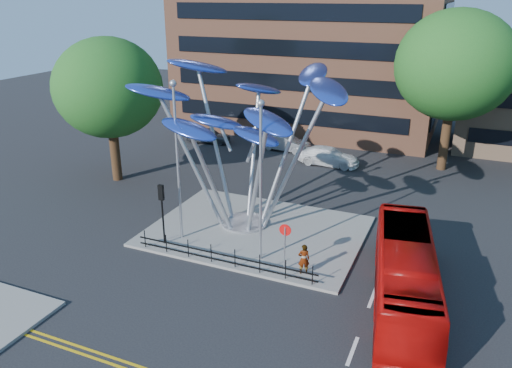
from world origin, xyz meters
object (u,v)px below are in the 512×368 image
at_px(street_lamp_left, 177,149).
at_px(pedestrian, 304,259).
at_px(tree_right, 455,66).
at_px(street_lamp_right, 261,168).
at_px(traffic_light_island, 162,202).
at_px(parked_car_mid, 286,143).
at_px(leaf_sculpture, 244,112).
at_px(parked_car_right, 329,156).
at_px(no_entry_sign_island, 285,239).
at_px(red_bus, 405,273).
at_px(parked_car_left, 208,135).
at_px(tree_left, 108,88).

distance_m(street_lamp_left, pedestrian, 8.76).
bearing_deg(street_lamp_left, pedestrian, -7.59).
xyz_separation_m(tree_right, street_lamp_right, (-7.50, -19.00, -2.94)).
xyz_separation_m(traffic_light_island, parked_car_mid, (0.02, 19.23, -1.90)).
bearing_deg(tree_right, traffic_light_island, -123.69).
xyz_separation_m(leaf_sculpture, parked_car_right, (1.59, 12.81, -6.15)).
xyz_separation_m(traffic_light_island, no_entry_sign_island, (7.00, 0.02, -0.80)).
bearing_deg(red_bus, street_lamp_left, 164.29).
relative_size(traffic_light_island, pedestrian, 2.17).
xyz_separation_m(leaf_sculpture, parked_car_left, (-10.35, 14.62, -6.18)).
height_order(traffic_light_island, parked_car_right, traffic_light_island).
height_order(tree_left, parked_car_left, tree_left).
xyz_separation_m(parked_car_left, parked_car_mid, (7.44, 0.43, 0.02)).
relative_size(traffic_light_island, no_entry_sign_island, 1.40).
xyz_separation_m(tree_left, parked_car_right, (13.52, 9.49, -6.08)).
relative_size(street_lamp_left, pedestrian, 5.58).
relative_size(street_lamp_right, parked_car_left, 2.04).
relative_size(tree_left, parked_car_mid, 2.37).
relative_size(street_lamp_right, pedestrian, 5.26).
bearing_deg(tree_left, parked_car_right, 35.06).
distance_m(street_lamp_left, street_lamp_right, 5.03).
relative_size(leaf_sculpture, parked_car_mid, 2.92).
relative_size(leaf_sculpture, traffic_light_island, 3.71).
relative_size(leaf_sculpture, parked_car_left, 3.13).
height_order(tree_right, no_entry_sign_island, tree_right).
bearing_deg(leaf_sculpture, street_lamp_left, -127.40).
xyz_separation_m(street_lamp_left, red_bus, (12.26, -1.27, -3.91)).
bearing_deg(street_lamp_left, red_bus, -5.90).
relative_size(no_entry_sign_island, pedestrian, 1.55).
distance_m(traffic_light_island, red_bus, 12.81).
distance_m(traffic_light_island, parked_car_left, 20.30).
bearing_deg(parked_car_right, red_bus, -152.93).
bearing_deg(traffic_light_island, parked_car_left, 111.53).
distance_m(tree_right, red_bus, 20.84).
bearing_deg(no_entry_sign_island, traffic_light_island, -179.87).
relative_size(tree_right, parked_car_right, 2.45).
bearing_deg(parked_car_right, leaf_sculpture, 174.48).
bearing_deg(leaf_sculpture, no_entry_sign_island, -45.67).
height_order(leaf_sculpture, parked_car_right, leaf_sculpture).
height_order(tree_right, pedestrian, tree_right).
relative_size(pedestrian, parked_car_right, 0.32).
relative_size(leaf_sculpture, no_entry_sign_island, 5.19).
distance_m(red_bus, parked_car_right, 19.14).
xyz_separation_m(tree_right, parked_car_mid, (-12.98, -0.27, -7.32)).
bearing_deg(pedestrian, no_entry_sign_island, -26.15).
height_order(street_lamp_right, no_entry_sign_island, street_lamp_right).
height_order(tree_left, leaf_sculpture, tree_left).
bearing_deg(tree_left, pedestrian, -23.81).
bearing_deg(tree_right, leaf_sculpture, -123.31).
relative_size(tree_left, street_lamp_left, 1.17).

